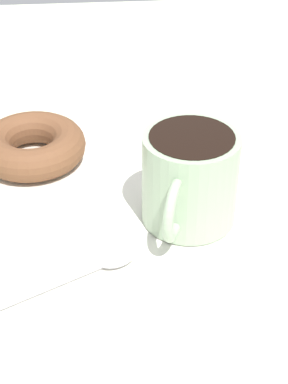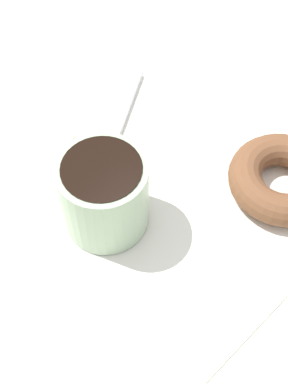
# 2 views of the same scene
# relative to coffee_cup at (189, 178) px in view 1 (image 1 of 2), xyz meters

# --- Properties ---
(ground_plane) EXTENTS (1.20, 1.20, 0.02)m
(ground_plane) POSITION_rel_coffee_cup_xyz_m (-0.03, -0.02, -0.06)
(ground_plane) COLOR beige
(napkin) EXTENTS (0.38, 0.38, 0.00)m
(napkin) POSITION_rel_coffee_cup_xyz_m (-0.02, -0.04, -0.05)
(napkin) COLOR white
(napkin) RESTS_ON ground_plane
(coffee_cup) EXTENTS (0.12, 0.09, 0.09)m
(coffee_cup) POSITION_rel_coffee_cup_xyz_m (0.00, 0.00, 0.00)
(coffee_cup) COLOR #9EB793
(coffee_cup) RESTS_ON napkin
(donut) EXTENTS (0.12, 0.12, 0.04)m
(donut) POSITION_rel_coffee_cup_xyz_m (-0.12, -0.16, -0.03)
(donut) COLOR brown
(donut) RESTS_ON napkin
(spoon) EXTENTS (0.08, 0.14, 0.01)m
(spoon) POSITION_rel_coffee_cup_xyz_m (0.07, -0.09, -0.04)
(spoon) COLOR silver
(spoon) RESTS_ON napkin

